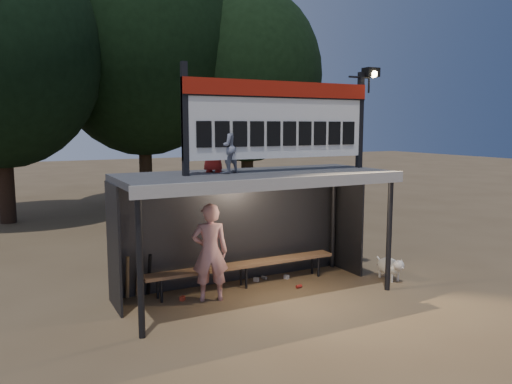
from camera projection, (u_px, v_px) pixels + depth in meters
ground at (256, 295)px, 9.39m from camera, size 80.00×80.00×0.00m
player at (210, 252)px, 9.01m from camera, size 0.76×0.61×1.79m
child_a at (226, 147)px, 8.82m from camera, size 0.57×0.52×0.96m
child_b at (213, 146)px, 9.05m from camera, size 0.55×0.54×0.95m
dugout_shelter at (250, 196)px, 9.36m from camera, size 5.10×2.08×2.32m
scoreboard_assembly at (283, 117)px, 9.19m from camera, size 4.10×0.27×1.99m
bench at (243, 265)px, 9.82m from camera, size 4.00×0.35×0.48m
tree_mid at (142, 47)px, 19.16m from camera, size 7.22×7.22×10.36m
tree_right at (247, 75)px, 20.22m from camera, size 6.08×6.08×8.72m
dog at (390, 267)px, 10.28m from camera, size 0.36×0.81×0.49m
bats at (138, 276)px, 9.14m from camera, size 0.48×0.33×0.84m
litter at (258, 283)px, 9.96m from camera, size 2.47×0.93×0.08m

